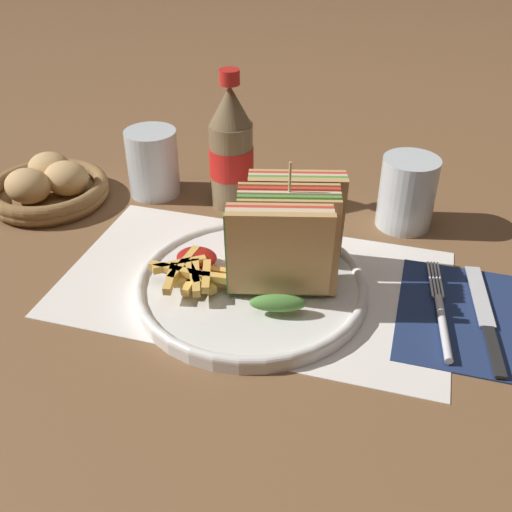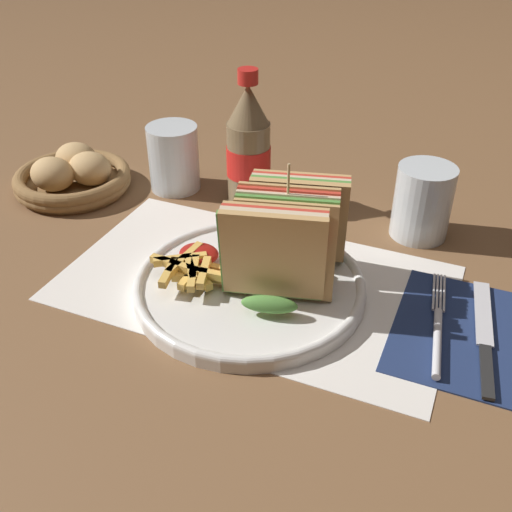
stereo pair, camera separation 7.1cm
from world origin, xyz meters
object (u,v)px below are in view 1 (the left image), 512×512
(plate_main, at_px, (251,286))
(glass_far, at_px, (153,167))
(glass_near, at_px, (406,197))
(fork, at_px, (442,316))
(coke_bottle_near, at_px, (231,150))
(bread_basket, at_px, (48,187))
(club_sandwich, at_px, (288,237))
(knife, at_px, (485,317))

(plate_main, height_order, glass_far, glass_far)
(plate_main, distance_m, glass_near, 0.27)
(plate_main, bearing_deg, fork, 1.63)
(coke_bottle_near, xyz_separation_m, bread_basket, (-0.27, -0.07, -0.06))
(plate_main, distance_m, club_sandwich, 0.08)
(club_sandwich, relative_size, fork, 0.97)
(glass_near, bearing_deg, club_sandwich, -122.71)
(coke_bottle_near, height_order, glass_near, coke_bottle_near)
(fork, distance_m, glass_near, 0.22)
(club_sandwich, bearing_deg, coke_bottle_near, 124.73)
(bread_basket, bearing_deg, knife, -10.41)
(plate_main, xyz_separation_m, knife, (0.27, 0.02, -0.00))
(fork, distance_m, bread_basket, 0.60)
(fork, bearing_deg, coke_bottle_near, 139.76)
(fork, xyz_separation_m, glass_far, (-0.44, 0.20, 0.04))
(fork, height_order, coke_bottle_near, coke_bottle_near)
(fork, bearing_deg, club_sandwich, 168.06)
(plate_main, xyz_separation_m, glass_far, (-0.22, 0.20, 0.03))
(glass_near, bearing_deg, knife, -60.76)
(fork, bearing_deg, bread_basket, 159.71)
(coke_bottle_near, relative_size, glass_near, 1.99)
(plate_main, height_order, club_sandwich, club_sandwich)
(plate_main, bearing_deg, bread_basket, 159.19)
(plate_main, xyz_separation_m, fork, (0.22, 0.01, -0.00))
(bread_basket, bearing_deg, glass_far, 25.11)
(coke_bottle_near, bearing_deg, club_sandwich, -55.27)
(glass_near, distance_m, glass_far, 0.38)
(knife, xyz_separation_m, bread_basket, (-0.63, 0.12, 0.02))
(fork, distance_m, glass_far, 0.48)
(fork, relative_size, glass_near, 1.78)
(plate_main, relative_size, club_sandwich, 1.59)
(fork, bearing_deg, knife, 9.64)
(glass_far, height_order, bread_basket, glass_far)
(knife, relative_size, glass_far, 1.91)
(knife, distance_m, coke_bottle_near, 0.41)
(knife, bearing_deg, plate_main, 176.87)
(fork, relative_size, glass_far, 1.78)
(glass_far, bearing_deg, bread_basket, -154.89)
(plate_main, distance_m, fork, 0.22)
(fork, distance_m, knife, 0.05)
(knife, xyz_separation_m, glass_near, (-0.11, 0.19, 0.04))
(coke_bottle_near, distance_m, glass_near, 0.26)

